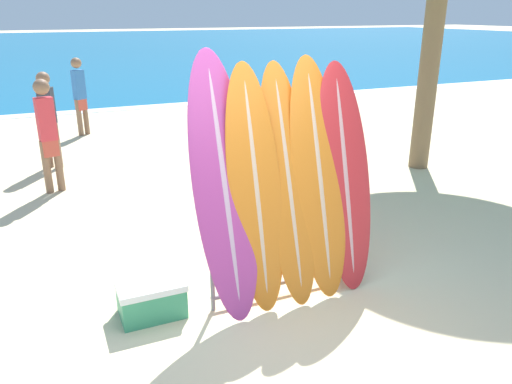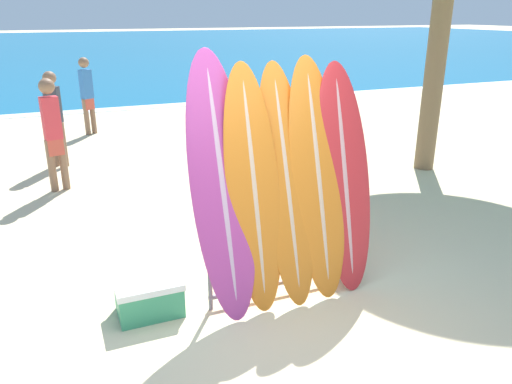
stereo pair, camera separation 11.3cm
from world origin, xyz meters
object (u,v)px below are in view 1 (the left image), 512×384
object	(u,v)px
surfboard_slot_2	(288,184)
cooler_box	(151,298)
surfboard_rack	(289,254)
surfboard_slot_1	(255,189)
surfboard_slot_3	(318,178)
surfboard_slot_0	(224,186)
person_near_water	(48,132)
person_far_left	(80,94)
surfboard_slot_4	(345,177)
person_mid_beach	(48,117)

from	to	relation	value
surfboard_slot_2	cooler_box	world-z (taller)	surfboard_slot_2
surfboard_rack	surfboard_slot_1	world-z (taller)	surfboard_slot_1
surfboard_slot_3	cooler_box	world-z (taller)	surfboard_slot_3
surfboard_slot_0	surfboard_slot_2	bearing A→B (deg)	-1.83
surfboard_slot_3	person_near_water	xyz separation A→B (m)	(-2.29, 3.99, -0.19)
surfboard_slot_2	person_far_left	size ratio (longest dim) A/B	1.31
surfboard_slot_1	person_far_left	world-z (taller)	surfboard_slot_1
surfboard_slot_4	cooler_box	world-z (taller)	surfboard_slot_4
surfboard_slot_3	person_far_left	bearing A→B (deg)	100.96
surfboard_slot_2	surfboard_slot_1	bearing A→B (deg)	-176.12
cooler_box	surfboard_slot_2	bearing A→B (deg)	-3.03
surfboard_slot_3	person_mid_beach	world-z (taller)	surfboard_slot_3
surfboard_slot_2	person_far_left	world-z (taller)	surfboard_slot_2
surfboard_slot_0	surfboard_slot_4	xyz separation A→B (m)	(1.24, -0.04, -0.08)
surfboard_slot_1	cooler_box	distance (m)	1.37
surfboard_slot_1	surfboard_slot_2	distance (m)	0.34
person_mid_beach	cooler_box	distance (m)	5.36
person_near_water	person_mid_beach	world-z (taller)	person_near_water
surfboard_slot_1	surfboard_slot_4	world-z (taller)	surfboard_slot_1
cooler_box	surfboard_slot_1	bearing A→B (deg)	-5.41
cooler_box	person_far_left	bearing A→B (deg)	88.83
surfboard_rack	surfboard_slot_0	bearing A→B (deg)	170.25
person_near_water	person_mid_beach	size ratio (longest dim) A/B	1.02
surfboard_rack	person_near_water	xyz separation A→B (m)	(-1.96, 4.07, 0.51)
surfboard_slot_0	person_mid_beach	bearing A→B (deg)	103.58
surfboard_slot_1	person_mid_beach	world-z (taller)	surfboard_slot_1
surfboard_slot_4	surfboard_slot_3	bearing A→B (deg)	178.10
surfboard_slot_0	person_mid_beach	world-z (taller)	surfboard_slot_0
surfboard_slot_3	person_far_left	xyz separation A→B (m)	(-1.50, 7.76, -0.21)
person_near_water	person_mid_beach	bearing A→B (deg)	-105.29
person_mid_beach	person_far_left	bearing A→B (deg)	98.23
person_far_left	surfboard_slot_4	bearing A→B (deg)	69.10
surfboard_rack	surfboard_slot_2	bearing A→B (deg)	79.40
surfboard_slot_3	surfboard_slot_1	bearing A→B (deg)	-178.83
surfboard_slot_0	person_near_water	distance (m)	4.19
person_mid_beach	person_far_left	xyz separation A→B (m)	(0.74, 2.41, 0.01)
surfboard_slot_4	person_mid_beach	xyz separation A→B (m)	(-2.53, 5.36, -0.18)
surfboard_slot_0	person_far_left	world-z (taller)	surfboard_slot_0
surfboard_rack	surfboard_slot_4	xyz separation A→B (m)	(0.63, 0.07, 0.67)
surfboard_slot_4	person_mid_beach	bearing A→B (deg)	115.25
surfboard_slot_4	cooler_box	distance (m)	2.16
surfboard_slot_1	surfboard_slot_3	distance (m)	0.67
surfboard_slot_1	cooler_box	bearing A→B (deg)	174.59
person_near_water	person_mid_beach	xyz separation A→B (m)	(0.06, 1.36, -0.02)
person_mid_beach	cooler_box	bearing A→B (deg)	-58.48
surfboard_slot_0	person_far_left	bearing A→B (deg)	94.07
surfboard_slot_1	surfboard_slot_4	bearing A→B (deg)	0.23
cooler_box	person_mid_beach	bearing A→B (deg)	96.27
person_mid_beach	surfboard_slot_1	bearing A→B (deg)	-48.41
surfboard_rack	person_near_water	bearing A→B (deg)	115.70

